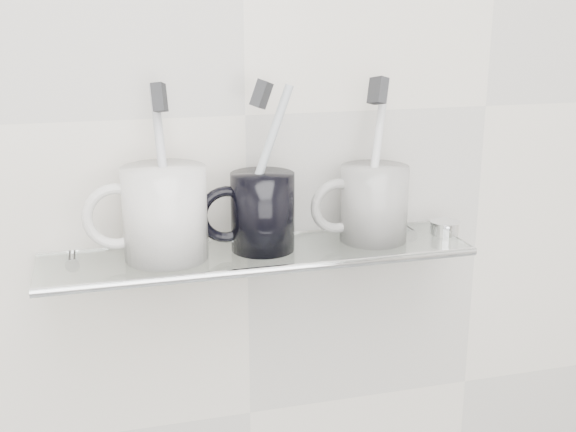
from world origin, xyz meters
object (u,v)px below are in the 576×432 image
object	(u,v)px
shelf_glass	(259,254)
mug_right	(374,203)
mug_center	(263,212)
mug_left	(165,213)

from	to	relation	value
shelf_glass	mug_right	world-z (taller)	mug_right
shelf_glass	mug_center	size ratio (longest dim) A/B	5.47
mug_left	shelf_glass	bearing A→B (deg)	1.95
mug_center	shelf_glass	bearing A→B (deg)	-132.56
shelf_glass	mug_left	world-z (taller)	mug_left
shelf_glass	mug_right	size ratio (longest dim) A/B	5.45
shelf_glass	mug_right	xyz separation A→B (m)	(0.14, 0.00, 0.05)
shelf_glass	mug_center	distance (m)	0.05
mug_left	mug_right	xyz separation A→B (m)	(0.25, 0.00, -0.01)
mug_left	mug_center	size ratio (longest dim) A/B	1.15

